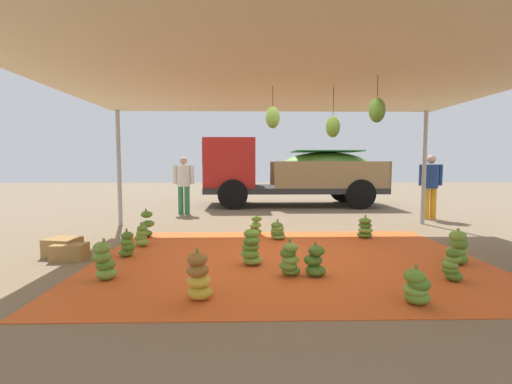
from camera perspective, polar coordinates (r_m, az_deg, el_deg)
The scene contains 22 objects.
ground_plane at distance 8.83m, azimuth 2.82°, elevation -5.48°, with size 40.00×40.00×0.00m, color #7F6B51.
tarp_orange at distance 5.91m, azimuth 4.96°, elevation -10.49°, with size 6.08×4.56×0.01m, color #E05B23.
tent_canopy at distance 5.77m, azimuth 5.37°, elevation 17.20°, with size 8.00×7.00×2.89m.
banana_bunch_0 at distance 7.80m, azimuth -0.08°, elevation -5.37°, with size 0.37×0.38×0.46m.
banana_bunch_1 at distance 5.01m, azimuth 5.31°, elevation -10.67°, with size 0.35×0.37×0.51m.
banana_bunch_2 at distance 7.79m, azimuth 16.83°, elevation -5.53°, with size 0.38×0.40×0.47m.
banana_bunch_3 at distance 6.34m, azimuth 29.23°, elevation -7.77°, with size 0.36×0.38×0.55m.
banana_bunch_4 at distance 6.34m, azimuth -19.68°, elevation -7.87°, with size 0.31×0.30×0.47m.
banana_bunch_5 at distance 5.22m, azimuth -22.84°, elevation -10.14°, with size 0.35×0.36×0.55m.
banana_bunch_6 at distance 4.22m, azimuth -9.03°, elevation -13.15°, with size 0.37×0.37×0.58m.
banana_bunch_7 at distance 7.30m, azimuth 3.43°, elevation -6.20°, with size 0.35×0.37×0.41m.
banana_bunch_8 at distance 7.87m, azimuth -16.87°, elevation -5.02°, with size 0.40×0.39×0.59m.
banana_bunch_9 at distance 5.45m, azimuth 28.51°, elevation -10.13°, with size 0.34×0.33×0.48m.
banana_bunch_10 at distance 4.41m, azimuth 23.99°, elevation -13.61°, with size 0.35×0.33×0.43m.
banana_bunch_11 at distance 7.04m, azimuth -17.58°, elevation -6.65°, with size 0.34×0.34×0.44m.
banana_bunch_12 at distance 5.07m, azimuth 9.29°, elevation -10.78°, with size 0.37×0.38×0.46m.
banana_bunch_13 at distance 5.51m, azimuth -0.76°, elevation -8.85°, with size 0.37×0.37×0.59m.
cargo_truck_main at distance 13.23m, azimuth 5.11°, elevation 3.28°, with size 6.32×2.56×2.40m.
worker_0 at distance 10.98m, azimuth 25.82°, elevation 1.44°, with size 0.64×0.39×1.76m.
worker_1 at distance 11.08m, azimuth -11.34°, elevation 1.72°, with size 0.63×0.39×1.73m.
crate_0 at distance 6.55m, azimuth -27.33°, elevation -8.40°, with size 0.50×0.34×0.26m, color olive.
crate_1 at distance 6.86m, azimuth -28.20°, elevation -7.67°, with size 0.49×0.42×0.30m, color olive.
Camera 1 is at (-0.64, -5.68, 1.54)m, focal length 25.36 mm.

